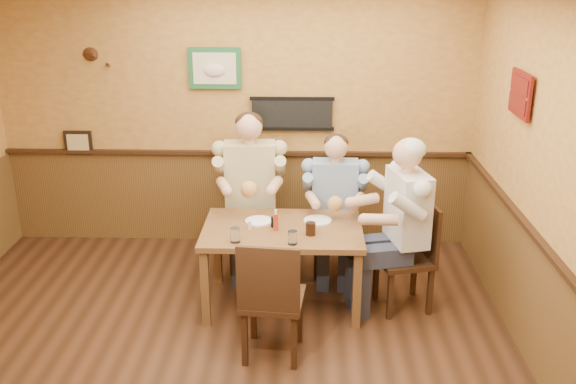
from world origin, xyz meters
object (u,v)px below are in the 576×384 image
object	(u,v)px
diner_blue_polo	(334,212)
hot_sauce_bottle	(276,221)
diner_white_elder	(406,235)
water_glass_mid	(292,238)
chair_near_side	(273,296)
cola_tumbler	(311,229)
dining_table	(283,237)
diner_tan_shirt	(251,200)
water_glass_left	(235,235)
salt_shaker	(250,225)
chair_back_left	(251,220)
pepper_shaker	(273,222)
chair_right_end	(404,257)
chair_back_right	(334,230)

from	to	relation	value
diner_blue_polo	hot_sauce_bottle	distance (m)	0.91
diner_white_elder	water_glass_mid	world-z (taller)	diner_white_elder
chair_near_side	cola_tumbler	bearing A→B (deg)	-108.73
chair_near_side	diner_white_elder	size ratio (longest dim) A/B	0.72
chair_near_side	hot_sauce_bottle	distance (m)	0.80
dining_table	diner_white_elder	bearing A→B (deg)	-1.44
diner_tan_shirt	diner_blue_polo	world-z (taller)	diner_tan_shirt
cola_tumbler	chair_near_side	bearing A→B (deg)	-114.42
dining_table	water_glass_left	size ratio (longest dim) A/B	11.07
diner_tan_shirt	salt_shaker	distance (m)	0.79
cola_tumbler	hot_sauce_bottle	distance (m)	0.32
diner_blue_polo	diner_tan_shirt	bearing A→B (deg)	175.31
chair_back_left	diner_tan_shirt	distance (m)	0.22
pepper_shaker	chair_back_left	bearing A→B (deg)	109.60
dining_table	hot_sauce_bottle	distance (m)	0.20
chair_right_end	water_glass_left	bearing A→B (deg)	-91.89
dining_table	chair_back_right	world-z (taller)	chair_back_right
chair_right_end	cola_tumbler	size ratio (longest dim) A/B	8.81
chair_back_left	cola_tumbler	world-z (taller)	chair_back_left
water_glass_left	salt_shaker	xyz separation A→B (m)	(0.10, 0.27, -0.02)
hot_sauce_bottle	salt_shaker	world-z (taller)	hot_sauce_bottle
chair_back_right	diner_blue_polo	world-z (taller)	diner_blue_polo
water_glass_left	pepper_shaker	world-z (taller)	water_glass_left
water_glass_mid	diner_tan_shirt	bearing A→B (deg)	112.07
dining_table	water_glass_left	xyz separation A→B (m)	(-0.38, -0.32, 0.16)
chair_back_left	cola_tumbler	xyz separation A→B (m)	(0.59, -0.89, 0.30)
diner_white_elder	water_glass_left	xyz separation A→B (m)	(-1.46, -0.29, 0.11)
chair_near_side	salt_shaker	size ratio (longest dim) A/B	12.92
chair_back_left	salt_shaker	bearing A→B (deg)	-89.56
diner_white_elder	hot_sauce_bottle	world-z (taller)	diner_white_elder
water_glass_left	hot_sauce_bottle	distance (m)	0.42
diner_tan_shirt	chair_right_end	bearing A→B (deg)	-32.15
dining_table	salt_shaker	xyz separation A→B (m)	(-0.29, -0.05, 0.13)
diner_white_elder	water_glass_left	distance (m)	1.49
diner_white_elder	salt_shaker	xyz separation A→B (m)	(-1.36, -0.02, 0.08)
chair_back_left	diner_tan_shirt	size ratio (longest dim) A/B	0.70
chair_near_side	salt_shaker	xyz separation A→B (m)	(-0.24, 0.75, 0.28)
chair_near_side	diner_tan_shirt	xyz separation A→B (m)	(-0.30, 1.53, 0.21)
water_glass_mid	salt_shaker	bearing A→B (deg)	141.95
water_glass_left	hot_sauce_bottle	size ratio (longest dim) A/B	0.74
diner_tan_shirt	chair_back_right	bearing A→B (deg)	-10.30
chair_near_side	hot_sauce_bottle	xyz separation A→B (m)	(-0.01, 0.73, 0.32)
chair_right_end	salt_shaker	bearing A→B (deg)	-102.31
chair_back_right	hot_sauce_bottle	world-z (taller)	hot_sauce_bottle
chair_near_side	cola_tumbler	xyz separation A→B (m)	(0.29, 0.64, 0.30)
dining_table	hot_sauce_bottle	xyz separation A→B (m)	(-0.06, -0.06, 0.18)
chair_back_left	diner_tan_shirt	xyz separation A→B (m)	(-0.00, 0.00, 0.22)
chair_back_left	diner_white_elder	xyz separation A→B (m)	(1.42, -0.77, 0.20)
chair_back_left	chair_right_end	bearing A→B (deg)	-32.15
dining_table	cola_tumbler	world-z (taller)	cola_tumbler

